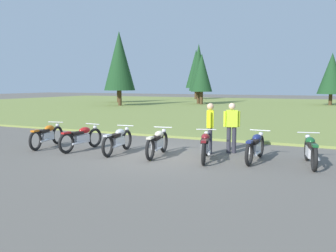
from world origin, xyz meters
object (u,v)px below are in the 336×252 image
Objects in this scene: motorcycle_navy at (255,147)px; motorcycle_british_green at (311,150)px; motorcycle_silver at (118,140)px; motorcycle_cream at (158,143)px; rider_with_back_turned at (210,125)px; rider_near_row_end at (232,125)px; motorcycle_maroon at (205,146)px; motorcycle_red at (82,138)px; motorcycle_orange at (47,135)px.

motorcycle_british_green is at bearing 2.67° from motorcycle_navy.
motorcycle_silver and motorcycle_cream have the same top height.
rider_with_back_turned is at bearing 22.36° from motorcycle_silver.
rider_with_back_turned is 0.74m from rider_near_row_end.
rider_near_row_end is at bearing 160.51° from motorcycle_british_green.
rider_near_row_end is at bearing 73.75° from motorcycle_maroon.
motorcycle_red is 5.88m from motorcycle_navy.
motorcycle_silver is 1.01× the size of motorcycle_british_green.
motorcycle_navy is (1.40, 0.48, 0.00)m from motorcycle_maroon.
motorcycle_cream is at bearing 3.47° from motorcycle_red.
motorcycle_cream and motorcycle_british_green have the same top height.
motorcycle_maroon is at bearing 2.90° from motorcycle_red.
motorcycle_maroon is at bearing 2.66° from motorcycle_orange.
rider_near_row_end reaches higher than motorcycle_orange.
rider_with_back_turned is at bearing 37.02° from motorcycle_cream.
motorcycle_orange is 2.96m from motorcycle_silver.
rider_near_row_end is at bearing 25.11° from motorcycle_silver.
motorcycle_orange and motorcycle_silver have the same top height.
motorcycle_orange is 5.95m from motorcycle_maroon.
motorcycle_maroon is 1.48m from motorcycle_navy.
motorcycle_british_green is at bearing 6.04° from motorcycle_red.
rider_with_back_turned is (1.40, 1.05, 0.51)m from motorcycle_cream.
motorcycle_maroon is 1.14m from rider_with_back_turned.
motorcycle_british_green is at bearing 5.35° from motorcycle_orange.
motorcycle_british_green is at bearing 7.67° from motorcycle_cream.
motorcycle_red is at bearing -161.05° from rider_near_row_end.
motorcycle_cream is (2.86, 0.17, 0.00)m from motorcycle_red.
motorcycle_red is at bearing -163.94° from rider_with_back_turned.
rider_with_back_turned is (5.77, 1.28, 0.51)m from motorcycle_orange.
motorcycle_cream is 1.01× the size of motorcycle_british_green.
motorcycle_orange is 1.25× the size of rider_near_row_end.
motorcycle_orange is 1.25× the size of rider_with_back_turned.
rider_near_row_end reaches higher than motorcycle_red.
rider_near_row_end is at bearing 15.11° from motorcycle_orange.
motorcycle_orange is 6.61m from rider_near_row_end.
motorcycle_red is at bearing 1.96° from motorcycle_orange.
motorcycle_silver is 1.00× the size of motorcycle_navy.
rider_with_back_turned is (-3.11, 0.45, 0.51)m from motorcycle_british_green.
motorcycle_orange is at bearing -177.68° from motorcycle_silver.
motorcycle_navy is (4.40, 0.64, 0.00)m from motorcycle_silver.
rider_near_row_end is (4.86, 1.67, 0.51)m from motorcycle_red.
motorcycle_orange is at bearing -174.65° from motorcycle_british_green.
rider_near_row_end reaches higher than motorcycle_navy.
motorcycle_orange and motorcycle_british_green have the same top height.
motorcycle_british_green is (7.37, 0.78, 0.00)m from motorcycle_red.
motorcycle_silver is 1.26× the size of rider_near_row_end.
motorcycle_orange is 1.00× the size of motorcycle_cream.
motorcycle_british_green is 3.18m from rider_with_back_turned.
motorcycle_maroon and motorcycle_british_green have the same top height.
motorcycle_red is at bearing -173.96° from motorcycle_british_green.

